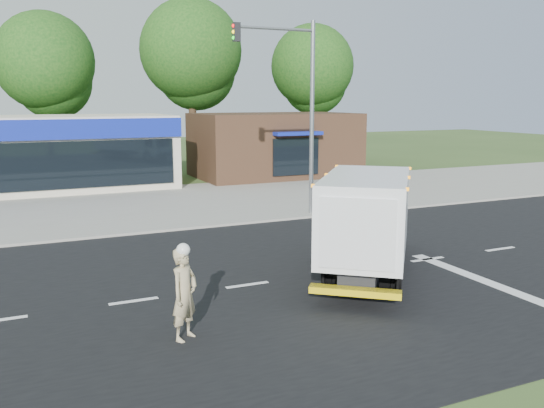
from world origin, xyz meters
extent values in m
plane|color=#385123|center=(0.00, 0.00, 0.00)|extent=(120.00, 120.00, 0.00)
cube|color=black|center=(0.00, 0.00, 0.00)|extent=(60.00, 14.00, 0.02)
cube|color=gray|center=(0.00, 8.20, 0.06)|extent=(60.00, 2.40, 0.12)
cube|color=gray|center=(0.00, 14.00, 0.01)|extent=(60.00, 9.00, 0.02)
cube|color=silver|center=(-6.00, 0.00, 0.02)|extent=(1.20, 0.15, 0.01)
cube|color=silver|center=(-3.00, 0.00, 0.02)|extent=(1.20, 0.15, 0.01)
cube|color=silver|center=(0.00, 0.00, 0.02)|extent=(1.20, 0.15, 0.01)
cube|color=silver|center=(3.00, 0.00, 0.02)|extent=(1.20, 0.15, 0.01)
cube|color=silver|center=(6.00, 0.00, 0.02)|extent=(1.20, 0.15, 0.01)
cube|color=silver|center=(3.00, -3.00, 0.02)|extent=(0.40, 7.00, 0.01)
cube|color=black|center=(0.05, -0.94, 0.62)|extent=(3.46, 4.02, 0.31)
cube|color=silver|center=(2.02, 1.52, 1.37)|extent=(2.60, 2.58, 1.86)
cube|color=black|center=(2.54, 2.18, 1.55)|extent=(1.40, 1.15, 0.80)
cube|color=white|center=(0.05, -0.94, 1.86)|extent=(4.43, 4.80, 2.08)
cube|color=silver|center=(-1.34, -2.69, 1.82)|extent=(1.42, 1.15, 1.69)
cube|color=yellow|center=(-1.44, -2.81, 0.49)|extent=(1.86, 1.57, 0.16)
cube|color=orange|center=(0.05, -0.94, 2.88)|extent=(4.35, 4.68, 0.07)
cylinder|color=black|center=(1.38, 2.08, 0.43)|extent=(0.74, 0.83, 0.85)
cylinder|color=black|center=(2.70, 1.03, 0.43)|extent=(0.74, 0.83, 0.85)
cylinder|color=black|center=(-1.03, -0.87, 0.43)|extent=(0.74, 0.83, 0.85)
cylinder|color=black|center=(0.36, -1.98, 0.43)|extent=(0.74, 0.83, 0.85)
imported|color=tan|center=(-5.46, -2.69, 0.96)|extent=(0.84, 0.80, 1.93)
sphere|color=white|center=(-5.46, -2.69, 1.90)|extent=(0.28, 0.28, 0.28)
cube|color=beige|center=(-9.00, 20.00, 2.00)|extent=(18.00, 6.00, 4.00)
cube|color=black|center=(-9.00, 16.95, 1.60)|extent=(17.00, 0.12, 2.40)
cube|color=#382316|center=(7.00, 20.00, 2.00)|extent=(10.00, 6.00, 4.00)
cube|color=#102199|center=(7.00, 16.90, 2.90)|extent=(3.00, 1.20, 0.20)
cube|color=black|center=(7.00, 16.95, 1.50)|extent=(3.00, 0.12, 2.20)
cylinder|color=gray|center=(3.00, 7.60, 4.00)|extent=(0.18, 0.18, 8.00)
cylinder|color=gray|center=(1.30, 7.60, 7.60)|extent=(3.40, 0.12, 0.12)
cube|color=black|center=(-0.30, 7.60, 7.40)|extent=(0.25, 0.25, 0.70)
cylinder|color=#332114|center=(-6.00, 28.00, 3.43)|extent=(0.56, 0.56, 6.86)
sphere|color=#134313|center=(-6.00, 28.00, 7.35)|extent=(6.47, 6.47, 6.47)
sphere|color=#134313|center=(-5.50, 28.50, 6.08)|extent=(5.10, 5.10, 5.10)
cylinder|color=#332114|center=(4.00, 28.00, 3.92)|extent=(0.56, 0.56, 7.84)
sphere|color=#134313|center=(4.00, 28.00, 8.40)|extent=(7.39, 7.39, 7.39)
sphere|color=#134313|center=(4.50, 28.50, 6.94)|extent=(5.82, 5.82, 5.82)
cylinder|color=#332114|center=(14.00, 28.00, 3.50)|extent=(0.56, 0.56, 7.00)
sphere|color=#134313|center=(14.00, 28.00, 7.50)|extent=(6.60, 6.60, 6.60)
sphere|color=#134313|center=(14.50, 28.50, 6.20)|extent=(5.20, 5.20, 5.20)
camera|label=1|loc=(-8.47, -13.62, 4.88)|focal=38.00mm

